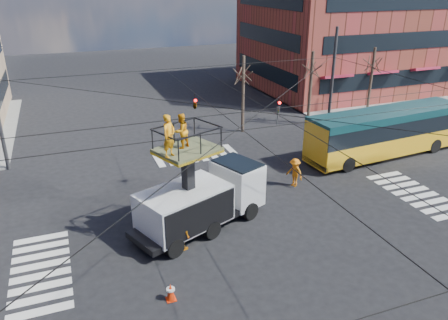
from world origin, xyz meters
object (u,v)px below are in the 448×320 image
(traffic_cone, at_px, (171,292))
(flagger, at_px, (295,172))
(city_bus, at_px, (386,131))
(worker_ground, at_px, (183,234))
(utility_truck, at_px, (202,189))

(traffic_cone, bearing_deg, flagger, 37.20)
(city_bus, xyz_separation_m, traffic_cone, (-17.51, -9.16, -1.35))
(worker_ground, height_order, flagger, flagger)
(worker_ground, bearing_deg, traffic_cone, 135.11)
(utility_truck, bearing_deg, flagger, -2.39)
(city_bus, bearing_deg, flagger, -170.16)
(utility_truck, distance_m, worker_ground, 2.52)
(utility_truck, xyz_separation_m, worker_ground, (-1.47, -1.65, -1.21))
(traffic_cone, distance_m, flagger, 11.68)
(utility_truck, relative_size, traffic_cone, 9.79)
(utility_truck, bearing_deg, city_bus, -5.33)
(utility_truck, distance_m, city_bus, 15.33)
(utility_truck, xyz_separation_m, flagger, (6.46, 2.31, -1.15))
(city_bus, xyz_separation_m, flagger, (-8.22, -2.11, -0.86))
(utility_truck, relative_size, city_bus, 0.61)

